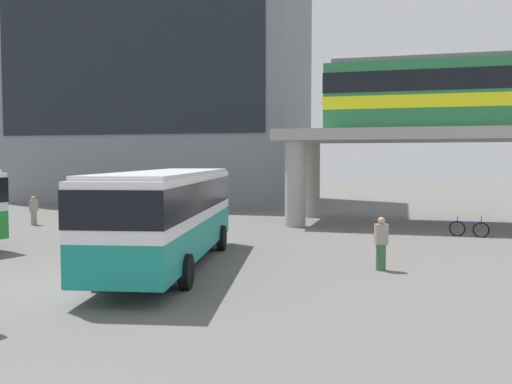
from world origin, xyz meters
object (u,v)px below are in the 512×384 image
object	(u,v)px
pedestrian_near_building	(34,211)
bicycle_blue	(469,229)
pedestrian_by_bike_rack	(381,245)
station_building	(160,83)
bus_main	(169,208)

from	to	relation	value
pedestrian_near_building	bicycle_blue	bearing A→B (deg)	3.44
pedestrian_near_building	pedestrian_by_bike_rack	bearing A→B (deg)	-22.17
bicycle_blue	pedestrian_by_bike_rack	size ratio (longest dim) A/B	1.00
station_building	pedestrian_near_building	distance (m)	21.01
bus_main	pedestrian_near_building	distance (m)	15.07
station_building	bicycle_blue	bearing A→B (deg)	-36.43
station_building	pedestrian_near_building	bearing A→B (deg)	-86.94
bus_main	bicycle_blue	size ratio (longest dim) A/B	6.48
bicycle_blue	bus_main	bearing A→B (deg)	-135.51
bicycle_blue	pedestrian_by_bike_rack	distance (m)	9.78
pedestrian_by_bike_rack	pedestrian_near_building	bearing A→B (deg)	157.83
station_building	pedestrian_by_bike_rack	xyz separation A→B (m)	(19.90, -26.45, -9.35)
station_building	bus_main	distance (m)	31.73
bus_main	station_building	bearing A→B (deg)	115.11
pedestrian_by_bike_rack	bicycle_blue	bearing A→B (deg)	67.98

